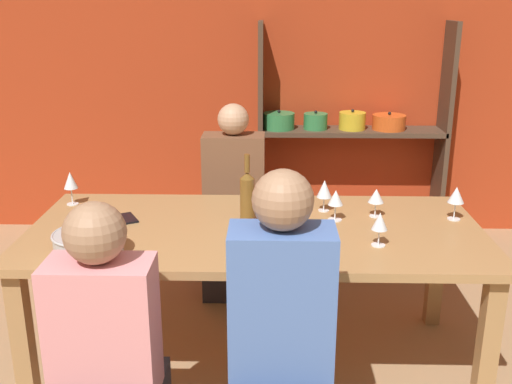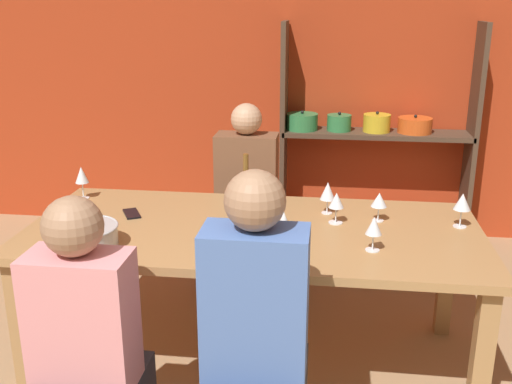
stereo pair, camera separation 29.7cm
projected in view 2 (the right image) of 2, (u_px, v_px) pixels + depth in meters
The scene contains 16 objects.
wall_back_red at pixel (272, 62), 4.63m from camera, with size 8.80×0.06×2.70m.
shelf_unit at pixel (370, 167), 4.57m from camera, with size 1.43×0.30×1.67m.
dining_table at pixel (253, 243), 2.95m from camera, with size 2.21×1.01×0.75m.
mixing_bowl at pixel (84, 236), 2.67m from camera, with size 0.31×0.31×0.10m.
wine_bottle_green at pixel (246, 197), 2.92m from camera, with size 0.07×0.07×0.36m.
wine_glass_empty_a at pixel (328, 191), 3.08m from camera, with size 0.08×0.08×0.17m.
wine_glass_red_a at pixel (336, 201), 2.95m from camera, with size 0.08×0.08×0.16m.
wine_glass_empty_b at pixel (374, 227), 2.62m from camera, with size 0.07×0.07×0.16m.
wine_glass_red_b at pixel (284, 221), 2.71m from camera, with size 0.06×0.06×0.15m.
wine_glass_empty_c at pixel (379, 200), 2.98m from camera, with size 0.08×0.08×0.15m.
wine_glass_red_c at pixel (82, 176), 3.31m from camera, with size 0.07×0.07×0.18m.
wine_glass_white_a at pixel (462, 203), 2.89m from camera, with size 0.08×0.08×0.17m.
cell_phone at pixel (132, 214), 3.10m from camera, with size 0.13×0.17×0.01m.
person_near_a at pixel (255, 375), 2.24m from camera, with size 0.38×0.47×1.27m.
person_far_a at pixel (247, 223), 3.84m from camera, with size 0.38×0.48×1.22m.
person_near_b at pixel (88, 377), 2.30m from camera, with size 0.38×0.48×1.16m.
Camera 2 is at (0.48, -0.86, 1.81)m, focal length 42.00 mm.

